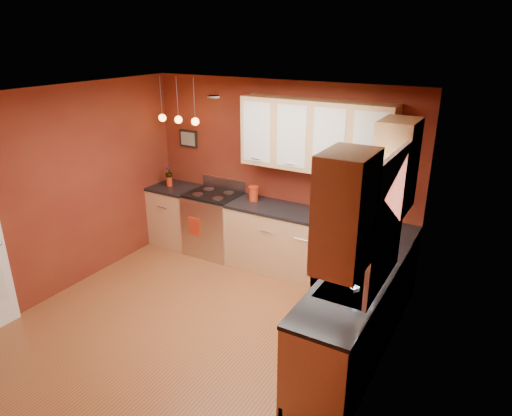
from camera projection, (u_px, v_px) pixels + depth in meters
The scene contains 25 objects.
floor at pixel (191, 331), 5.17m from camera, with size 4.20×4.20×0.00m, color #9B572D.
ceiling at pixel (177, 98), 4.24m from camera, with size 4.00×4.20×0.02m, color beige.
wall_back at pixel (278, 175), 6.40m from camera, with size 4.00×0.02×2.60m, color maroon.
wall_left at pixel (57, 194), 5.64m from camera, with size 0.02×4.20×2.60m, color maroon.
wall_right at pixel (376, 274), 3.77m from camera, with size 0.02×4.20×2.60m, color maroon.
base_cabinets_back_left at pixel (177, 216), 7.24m from camera, with size 0.70×0.60×0.90m, color tan.
base_cabinets_back_right at pixel (315, 249), 6.12m from camera, with size 2.54×0.60×0.90m, color tan.
base_cabinets_right at pixel (352, 322), 4.58m from camera, with size 0.60×2.10×0.90m, color tan.
counter_back_left at pixel (175, 188), 7.07m from camera, with size 0.70×0.62×0.04m, color black.
counter_back_right at pixel (317, 217), 5.96m from camera, with size 2.54×0.62×0.04m, color black.
counter_right at pixel (355, 281), 4.41m from camera, with size 0.62×2.10×0.04m, color black.
gas_range at pixel (214, 223), 6.88m from camera, with size 0.76×0.64×1.11m.
dishwasher_front at pixel (333, 264), 5.72m from camera, with size 0.60×0.02×0.80m, color silver.
sink at pixel (350, 288), 4.29m from camera, with size 0.50×0.70×0.33m.
window at pixel (388, 218), 3.89m from camera, with size 0.06×1.02×1.22m.
upper_cabinets_back at pixel (315, 136), 5.75m from camera, with size 2.00×0.35×0.90m, color tan.
upper_cabinets_right at pixel (374, 185), 3.88m from camera, with size 0.35×1.95×0.90m, color tan.
wall_picture at pixel (188, 139), 6.98m from camera, with size 0.32×0.03×0.26m, color black.
pendant_lights at pixel (178, 119), 6.54m from camera, with size 0.71×0.11×0.66m.
red_canister at pixel (254, 193), 6.43m from camera, with size 0.14×0.14×0.21m.
red_vase at pixel (169, 181), 7.07m from camera, with size 0.09×0.09×0.14m, color #B12B13.
flowers at pixel (169, 172), 7.01m from camera, with size 0.11×0.11×0.20m, color #B12B13.
coffee_maker at pixel (356, 215), 5.67m from camera, with size 0.17×0.17×0.23m.
soap_pump at pixel (353, 290), 4.06m from camera, with size 0.08×0.08×0.18m, color white.
dish_towel at pixel (194, 227), 6.66m from camera, with size 0.20×0.01×0.27m, color #B12B13.
Camera 1 is at (2.80, -3.38, 3.16)m, focal length 32.00 mm.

